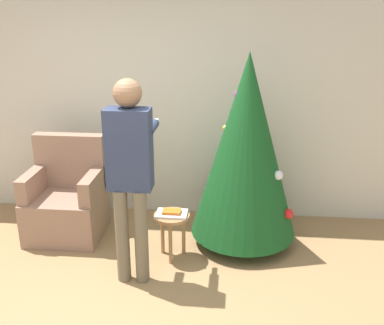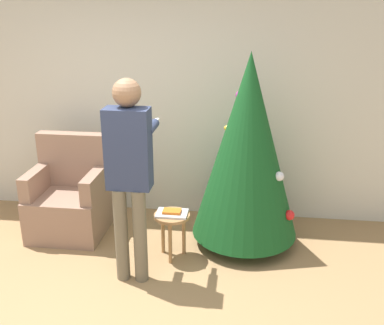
{
  "view_description": "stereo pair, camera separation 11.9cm",
  "coord_description": "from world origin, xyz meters",
  "px_view_note": "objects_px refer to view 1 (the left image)",
  "views": [
    {
      "loc": [
        0.98,
        -2.64,
        2.37
      ],
      "look_at": [
        0.61,
        1.16,
        1.0
      ],
      "focal_mm": 42.0,
      "sensor_mm": 36.0,
      "label": 1
    },
    {
      "loc": [
        1.1,
        -2.62,
        2.37
      ],
      "look_at": [
        0.61,
        1.16,
        1.0
      ],
      "focal_mm": 42.0,
      "sensor_mm": 36.0,
      "label": 2
    }
  ],
  "objects_px": {
    "person_standing": "(130,165)",
    "side_stool": "(172,223)",
    "armchair": "(67,202)",
    "christmas_tree": "(246,147)"
  },
  "relations": [
    {
      "from": "person_standing",
      "to": "side_stool",
      "type": "xyz_separation_m",
      "value": [
        0.29,
        0.36,
        -0.71
      ]
    },
    {
      "from": "person_standing",
      "to": "side_stool",
      "type": "relative_size",
      "value": 3.94
    },
    {
      "from": "armchair",
      "to": "person_standing",
      "type": "xyz_separation_m",
      "value": [
        0.88,
        -0.73,
        0.71
      ]
    },
    {
      "from": "christmas_tree",
      "to": "armchair",
      "type": "xyz_separation_m",
      "value": [
        -1.86,
        -0.01,
        -0.66
      ]
    },
    {
      "from": "christmas_tree",
      "to": "armchair",
      "type": "bearing_deg",
      "value": -179.72
    },
    {
      "from": "armchair",
      "to": "person_standing",
      "type": "distance_m",
      "value": 1.34
    },
    {
      "from": "christmas_tree",
      "to": "side_stool",
      "type": "xyz_separation_m",
      "value": [
        -0.69,
        -0.37,
        -0.67
      ]
    },
    {
      "from": "christmas_tree",
      "to": "armchair",
      "type": "height_order",
      "value": "christmas_tree"
    },
    {
      "from": "person_standing",
      "to": "armchair",
      "type": "bearing_deg",
      "value": 140.39
    },
    {
      "from": "side_stool",
      "to": "christmas_tree",
      "type": "bearing_deg",
      "value": 28.63
    }
  ]
}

